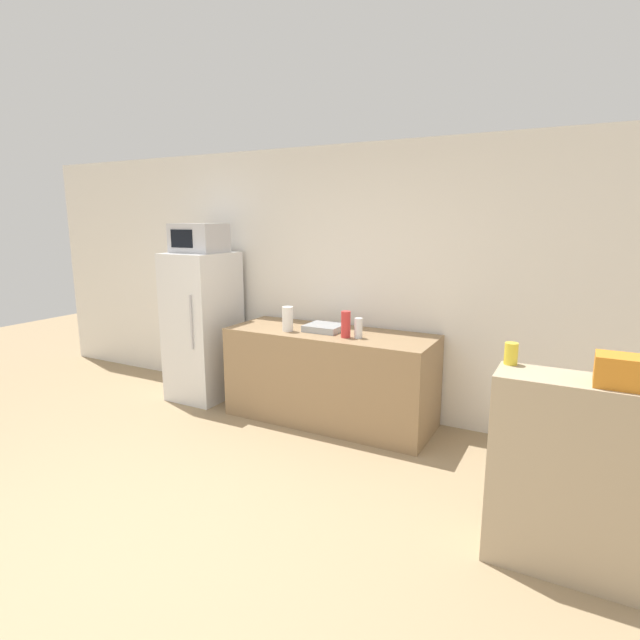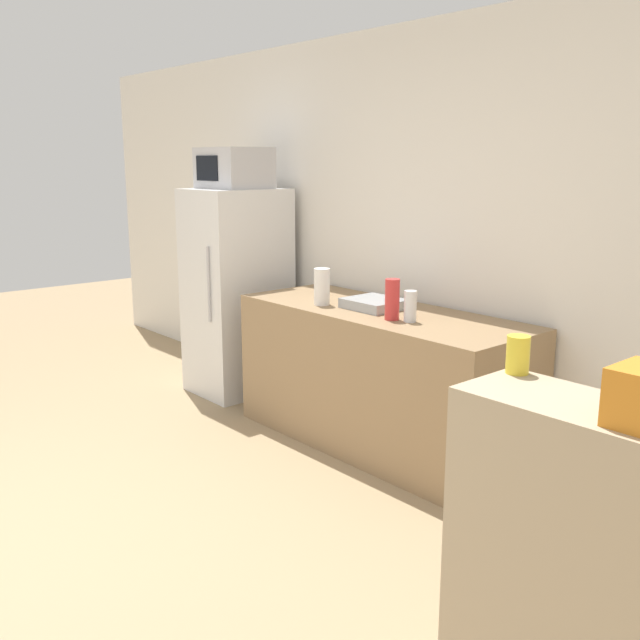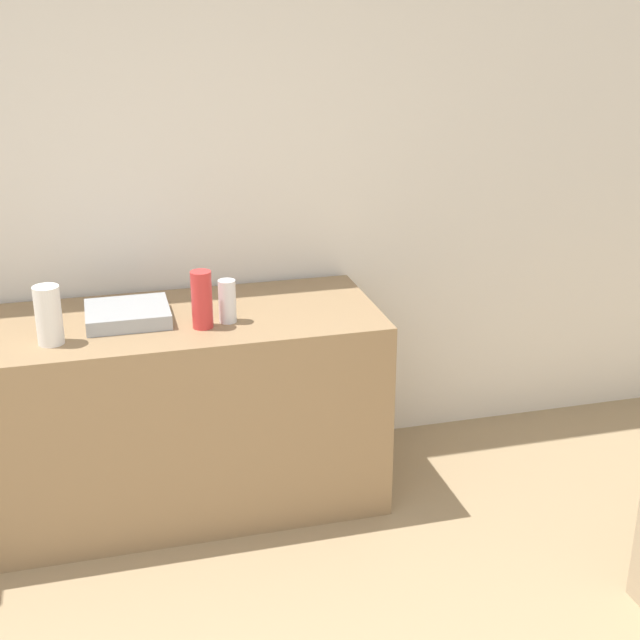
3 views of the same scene
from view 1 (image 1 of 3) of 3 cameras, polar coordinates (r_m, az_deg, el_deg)
ground_plane at (r=3.41m, az=-20.94°, el=-23.26°), size 14.00×14.00×0.00m
wall_back at (r=5.01m, az=1.70°, el=4.54°), size 8.00×0.06×2.60m
refrigerator at (r=5.49m, az=-13.20°, el=-0.66°), size 0.59×0.70×1.56m
microwave at (r=5.37m, az=-13.66°, el=9.09°), size 0.51×0.40×0.30m
counter at (r=4.77m, az=1.13°, el=-6.46°), size 1.96×0.72×0.87m
sink_basin at (r=4.68m, az=0.52°, el=-0.89°), size 0.34×0.30×0.06m
bottle_tall at (r=4.40m, az=2.96°, el=-0.51°), size 0.08×0.08×0.24m
bottle_short at (r=4.40m, az=4.42°, el=-0.92°), size 0.07×0.07×0.18m
shelf_cabinet at (r=3.10m, az=26.64°, el=-15.70°), size 0.82×0.33×1.09m
basket at (r=2.85m, az=31.31°, el=-5.04°), size 0.25×0.18×0.16m
jar at (r=3.02m, az=21.00°, el=-3.61°), size 0.07×0.07×0.12m
paper_towel_roll at (r=4.66m, az=-3.72°, el=0.12°), size 0.10×0.10×0.23m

